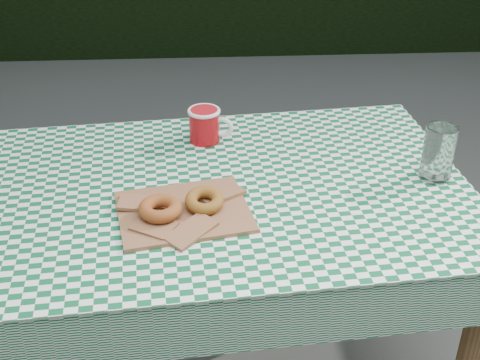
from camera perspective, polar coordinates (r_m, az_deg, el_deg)
The scene contains 8 objects.
ground at distance 2.25m, azimuth 1.54°, elevation -15.14°, with size 60.00×60.00×0.00m, color #595853.
table at distance 1.88m, azimuth -1.22°, elevation -10.57°, with size 1.24×0.82×0.75m, color #54331D.
tablecloth at distance 1.66m, azimuth -1.36°, elevation -0.73°, with size 1.26×0.84×0.01m, color #0D542E.
paper_bag at distance 1.55m, azimuth -4.98°, elevation -2.69°, with size 0.31×0.25×0.02m, color #9A6A43.
bagel_front at distance 1.52m, azimuth -7.03°, elevation -2.51°, with size 0.10×0.10×0.03m, color #9F4921.
bagel_back at distance 1.55m, azimuth -3.15°, elevation -1.80°, with size 0.09×0.09×0.03m, color brown.
coffee_mug at distance 1.86m, azimuth -3.15°, elevation 4.83°, with size 0.17×0.17×0.10m, color #AF0B11, non-canonical shape.
drinking_glass at distance 1.74m, azimuth 17.02°, elevation 2.29°, with size 0.08×0.08×0.15m, color silver.
Camera 1 is at (-0.15, -1.55, 1.62)m, focal length 48.56 mm.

